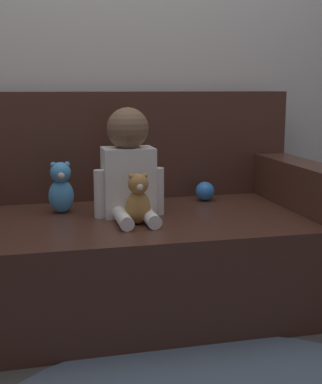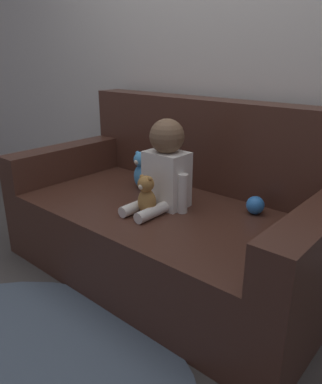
# 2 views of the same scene
# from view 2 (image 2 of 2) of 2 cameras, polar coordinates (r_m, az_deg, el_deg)

# --- Properties ---
(ground_plane) EXTENTS (12.00, 12.00, 0.00)m
(ground_plane) POSITION_cam_2_polar(r_m,az_deg,el_deg) (2.22, 0.90, -11.74)
(ground_plane) COLOR #4C4742
(wall_back) EXTENTS (8.00, 0.05, 2.60)m
(wall_back) POSITION_cam_2_polar(r_m,az_deg,el_deg) (2.35, 10.85, 22.99)
(wall_back) COLOR silver
(wall_back) RESTS_ON ground_plane
(couch) EXTENTS (1.78, 0.96, 0.94)m
(couch) POSITION_cam_2_polar(r_m,az_deg,el_deg) (2.12, 2.16, -3.82)
(couch) COLOR #47281E
(couch) RESTS_ON ground_plane
(person_baby) EXTENTS (0.30, 0.37, 0.46)m
(person_baby) POSITION_cam_2_polar(r_m,az_deg,el_deg) (1.93, 0.61, 3.59)
(person_baby) COLOR white
(person_baby) RESTS_ON couch
(teddy_bear_brown) EXTENTS (0.10, 0.10, 0.21)m
(teddy_bear_brown) POSITION_cam_2_polar(r_m,az_deg,el_deg) (1.85, -2.22, -0.55)
(teddy_bear_brown) COLOR #AD7A3D
(teddy_bear_brown) RESTS_ON couch
(plush_toy_side) EXTENTS (0.11, 0.10, 0.23)m
(plush_toy_side) POSITION_cam_2_polar(r_m,az_deg,el_deg) (2.22, -2.93, 3.28)
(plush_toy_side) COLOR #4C9EDB
(plush_toy_side) RESTS_ON couch
(toy_ball) EXTENTS (0.09, 0.09, 0.09)m
(toy_ball) POSITION_cam_2_polar(r_m,az_deg,el_deg) (1.94, 14.17, -1.96)
(toy_ball) COLOR #337FDB
(toy_ball) RESTS_ON couch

